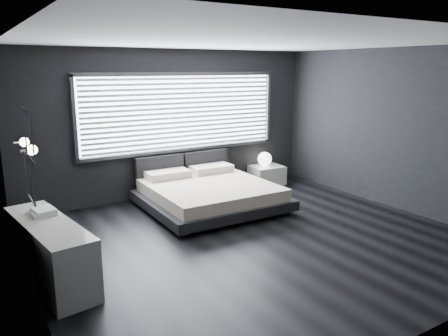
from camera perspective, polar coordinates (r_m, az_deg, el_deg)
room at (r=6.13m, az=4.15°, el=3.03°), size 6.04×6.00×2.80m
window at (r=8.50m, az=-5.38°, el=7.23°), size 4.14×0.09×1.52m
headboard at (r=8.60m, az=-5.38°, el=0.26°), size 1.96×0.16×0.52m
sconce_near at (r=5.07m, az=-23.80°, el=2.16°), size 0.18×0.11×0.11m
sconce_far at (r=5.66m, az=-24.65°, el=3.10°), size 0.18×0.11×0.11m
wall_art_upper at (r=4.43m, az=-24.17°, el=3.99°), size 0.01×0.48×0.48m
wall_art_lower at (r=4.76m, az=-24.06°, el=-1.22°), size 0.01×0.48×0.48m
bed at (r=7.77m, az=-1.92°, el=-3.33°), size 2.28×2.18×0.59m
nightstand at (r=9.48m, az=5.61°, el=-0.88°), size 0.71×0.61×0.39m
orb_lamp at (r=9.42m, az=5.33°, el=1.18°), size 0.30×0.30×0.30m
dresser at (r=5.58m, az=-21.77°, el=-10.05°), size 0.76×1.85×0.72m
book_stack at (r=5.75m, az=-22.55°, el=-5.24°), size 0.29×0.38×0.07m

